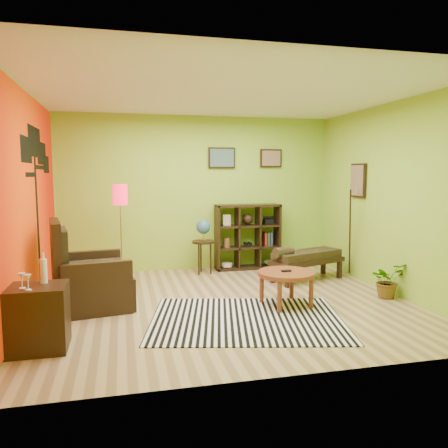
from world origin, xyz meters
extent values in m
plane|color=tan|center=(0.00, 0.00, 0.00)|extent=(5.00, 5.00, 0.00)
cube|color=#96C636|center=(0.00, 2.25, 1.40)|extent=(5.00, 0.04, 2.80)
cube|color=#96C636|center=(0.00, -2.25, 1.40)|extent=(5.00, 0.04, 2.80)
cube|color=#96C636|center=(-2.50, 0.00, 1.40)|extent=(0.04, 4.50, 2.80)
cube|color=#96C636|center=(2.50, 0.00, 1.40)|extent=(0.04, 4.50, 2.80)
cube|color=white|center=(0.00, 0.00, 2.80)|extent=(5.00, 4.50, 0.04)
cube|color=#E03803|center=(-2.48, 0.00, 1.40)|extent=(0.01, 4.45, 2.75)
cube|color=black|center=(-2.46, 0.55, 1.05)|extent=(0.01, 0.14, 2.10)
cube|color=black|center=(-2.46, 0.05, 2.05)|extent=(0.01, 0.65, 0.32)
cube|color=black|center=(-2.46, 0.60, 2.18)|extent=(0.01, 0.85, 0.40)
cube|color=black|center=(-2.46, 1.10, 2.05)|extent=(0.01, 0.70, 0.32)
cube|color=black|center=(-2.46, 1.45, 1.90)|extent=(0.01, 0.50, 0.26)
cube|color=black|center=(0.45, 2.22, 2.05)|extent=(0.50, 0.03, 0.38)
cube|color=slate|center=(0.45, 2.19, 2.05)|extent=(0.44, 0.01, 0.32)
cube|color=black|center=(1.40, 2.22, 2.05)|extent=(0.42, 0.03, 0.34)
cube|color=#9B7B5C|center=(1.40, 2.19, 2.05)|extent=(0.36, 0.01, 0.28)
cube|color=black|center=(2.47, 0.90, 1.65)|extent=(0.03, 0.44, 0.56)
cube|color=#9B7B5C|center=(2.44, 0.90, 1.65)|extent=(0.01, 0.38, 0.50)
cylinder|color=black|center=(2.35, 0.90, 0.78)|extent=(0.23, 0.34, 1.46)
cone|color=silver|center=(2.35, 0.75, 1.52)|extent=(0.08, 0.09, 0.16)
cube|color=white|center=(0.08, -0.73, 0.01)|extent=(2.62, 2.19, 0.01)
cylinder|color=brown|center=(0.75, -0.31, 0.44)|extent=(0.76, 0.76, 0.05)
cylinder|color=brown|center=(0.94, -0.03, 0.21)|extent=(0.06, 0.06, 0.41)
cylinder|color=brown|center=(0.47, -0.12, 0.21)|extent=(0.06, 0.06, 0.41)
cylinder|color=brown|center=(1.02, -0.50, 0.21)|extent=(0.06, 0.06, 0.41)
cylinder|color=brown|center=(0.55, -0.59, 0.21)|extent=(0.06, 0.06, 0.41)
cube|color=black|center=(0.75, -0.31, 0.48)|extent=(0.13, 0.05, 0.02)
cube|color=black|center=(-1.75, 0.22, 0.21)|extent=(1.08, 1.06, 0.43)
cube|color=black|center=(-2.19, 0.15, 0.59)|extent=(0.26, 0.92, 1.17)
cube|color=black|center=(-1.68, -0.21, 0.34)|extent=(0.86, 0.25, 0.68)
cube|color=black|center=(-1.82, 0.65, 0.34)|extent=(0.86, 0.25, 0.68)
cube|color=#F7CD71|center=(-1.72, 0.23, 0.50)|extent=(0.86, 0.84, 0.15)
cube|color=#F7CD71|center=(-2.11, 0.16, 0.80)|extent=(0.21, 0.69, 0.53)
cube|color=black|center=(-2.20, -1.12, 0.33)|extent=(0.55, 0.50, 0.65)
cylinder|color=white|center=(-2.15, -1.02, 0.78)|extent=(0.07, 0.07, 0.25)
cylinder|color=white|center=(-2.15, -1.02, 0.93)|extent=(0.02, 0.02, 0.07)
cylinder|color=white|center=(-2.32, -1.20, 0.66)|extent=(0.06, 0.06, 0.01)
cylinder|color=white|center=(-2.32, -1.20, 0.71)|extent=(0.01, 0.01, 0.09)
cone|color=white|center=(-2.32, -1.20, 0.78)|extent=(0.07, 0.07, 0.06)
cylinder|color=white|center=(-2.25, -1.28, 0.66)|extent=(0.06, 0.06, 0.01)
cylinder|color=white|center=(-2.25, -1.28, 0.71)|extent=(0.01, 0.01, 0.09)
cone|color=white|center=(-2.25, -1.28, 0.78)|extent=(0.07, 0.07, 0.06)
cylinder|color=silver|center=(-1.38, 1.35, 0.01)|extent=(0.24, 0.24, 0.03)
cylinder|color=silver|center=(-1.38, 1.35, 0.74)|extent=(0.02, 0.02, 1.48)
cylinder|color=#FF1736|center=(-1.38, 1.35, 1.44)|extent=(0.23, 0.23, 0.32)
cylinder|color=black|center=(0.02, 1.79, 0.57)|extent=(0.39, 0.39, 0.04)
cylinder|color=black|center=(0.14, 1.75, 0.28)|extent=(0.03, 0.03, 0.55)
cylinder|color=black|center=(0.00, 1.91, 0.28)|extent=(0.03, 0.03, 0.55)
cylinder|color=black|center=(-0.08, 1.71, 0.28)|extent=(0.03, 0.03, 0.55)
cylinder|color=gold|center=(0.02, 1.79, 0.61)|extent=(0.10, 0.10, 0.02)
cylinder|color=gold|center=(0.02, 1.79, 0.67)|extent=(0.02, 0.02, 0.10)
sphere|color=#1E3AA6|center=(0.02, 1.79, 0.84)|extent=(0.25, 0.25, 0.25)
cube|color=black|center=(0.32, 2.03, 0.60)|extent=(0.04, 0.35, 1.20)
cube|color=black|center=(1.48, 2.03, 0.60)|extent=(0.04, 0.35, 1.20)
cube|color=black|center=(0.90, 2.03, 0.02)|extent=(1.20, 0.35, 0.04)
cube|color=black|center=(0.90, 2.03, 1.18)|extent=(1.20, 0.35, 0.04)
cube|color=black|center=(0.70, 2.03, 0.60)|extent=(0.03, 0.33, 1.12)
cube|color=black|center=(1.10, 2.03, 0.60)|extent=(0.03, 0.33, 1.12)
cube|color=black|center=(0.90, 2.03, 0.40)|extent=(1.12, 0.33, 0.03)
cube|color=black|center=(0.90, 2.03, 0.80)|extent=(1.12, 0.33, 0.03)
cylinder|color=beige|center=(0.50, 2.03, 0.09)|extent=(0.20, 0.20, 0.07)
sphere|color=black|center=(0.90, 2.03, 0.93)|extent=(0.20, 0.20, 0.20)
cube|color=black|center=(1.30, 2.03, 0.87)|extent=(0.18, 0.15, 0.10)
cylinder|color=black|center=(0.86, 2.03, 0.47)|extent=(0.06, 0.12, 0.06)
cylinder|color=black|center=(0.94, 2.03, 0.47)|extent=(0.06, 0.12, 0.06)
ellipsoid|color=#384C26|center=(1.30, 2.03, 0.10)|extent=(0.18, 0.18, 0.09)
cylinder|color=brown|center=(0.50, 2.03, 0.50)|extent=(0.12, 0.12, 0.18)
cube|color=beige|center=(0.50, 2.03, 0.92)|extent=(0.14, 0.03, 0.20)
cube|color=maroon|center=(1.23, 2.03, 0.54)|extent=(0.04, 0.18, 0.26)
cube|color=#1E4C1E|center=(1.28, 2.03, 0.54)|extent=(0.04, 0.18, 0.26)
cube|color=navy|center=(1.34, 2.03, 0.54)|extent=(0.04, 0.18, 0.26)
cube|color=black|center=(1.60, 0.94, 0.33)|extent=(1.38, 0.88, 0.07)
cube|color=#F7CD71|center=(1.60, 0.94, 0.43)|extent=(1.28, 0.80, 0.13)
cylinder|color=#F7CD71|center=(1.12, 0.76, 0.52)|extent=(0.36, 0.27, 0.17)
cube|color=black|center=(2.08, 1.31, 0.14)|extent=(0.08, 0.08, 0.29)
cube|color=black|center=(0.99, 0.92, 0.14)|extent=(0.08, 0.08, 0.29)
cube|color=black|center=(2.21, 0.96, 0.14)|extent=(0.08, 0.08, 0.29)
cube|color=black|center=(1.12, 0.57, 0.14)|extent=(0.08, 0.08, 0.29)
imported|color=#26661E|center=(2.30, -0.27, 0.20)|extent=(0.54, 0.58, 0.39)
camera|label=1|loc=(-1.36, -5.66, 1.76)|focal=35.00mm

